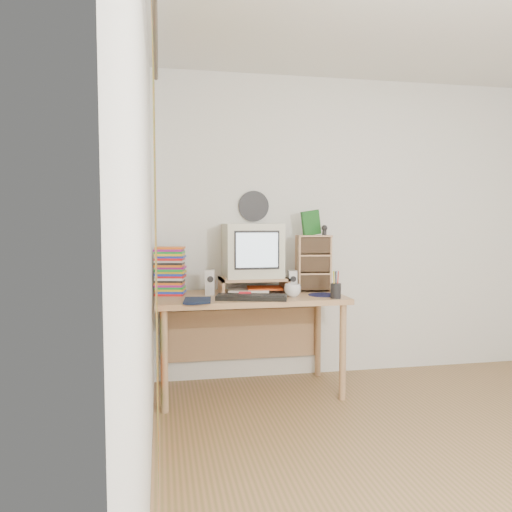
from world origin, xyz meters
name	(u,v)px	position (x,y,z in m)	size (l,w,h in m)	color
floor	(484,466)	(0.00, 0.00, 0.00)	(3.50, 3.50, 0.00)	#9B6F49
back_wall	(359,228)	(0.00, 1.75, 1.25)	(3.50, 3.50, 0.00)	white
left_wall	(146,234)	(-1.75, 0.00, 1.25)	(3.50, 3.50, 0.00)	white
curtain	(156,250)	(-1.71, 0.48, 1.15)	(2.20, 2.20, 0.00)	#CA5B1C
wall_disc	(254,206)	(-0.93, 1.73, 1.43)	(0.25, 0.25, 0.02)	black
desk	(248,311)	(-1.03, 1.44, 0.62)	(1.40, 0.70, 0.75)	tan
monitor_riser	(253,281)	(-0.98, 1.48, 0.84)	(0.52, 0.30, 0.12)	tan
crt_monitor	(253,250)	(-0.98, 1.53, 1.08)	(0.44, 0.44, 0.42)	beige
speaker_left	(210,282)	(-1.32, 1.45, 0.84)	(0.07, 0.07, 0.19)	silver
speaker_right	(292,282)	(-0.69, 1.41, 0.84)	(0.07, 0.07, 0.18)	silver
keyboard	(252,297)	(-1.05, 1.16, 0.77)	(0.50, 0.17, 0.03)	black
dvd_stack	(170,275)	(-1.61, 1.50, 0.90)	(0.21, 0.15, 0.30)	brown
cd_rack	(314,263)	(-0.49, 1.48, 0.97)	(0.27, 0.14, 0.45)	tan
mug	(293,291)	(-0.73, 1.22, 0.80)	(0.12, 0.12, 0.10)	silver
diary	(184,299)	(-1.53, 1.13, 0.77)	(0.23, 0.17, 0.05)	#0D1732
mousepad	(323,295)	(-0.48, 1.27, 0.75)	(0.22, 0.22, 0.00)	#101536
pen_cup	(336,288)	(-0.44, 1.10, 0.83)	(0.08, 0.08, 0.15)	black
papers	(254,290)	(-0.97, 1.51, 0.77)	(0.31, 0.23, 0.04)	white
red_box	(245,295)	(-1.09, 1.24, 0.77)	(0.09, 0.06, 0.04)	red
game_box	(311,223)	(-0.51, 1.50, 1.29)	(0.15, 0.03, 0.19)	#18561D
webcam	(324,230)	(-0.42, 1.44, 1.24)	(0.05, 0.05, 0.08)	black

